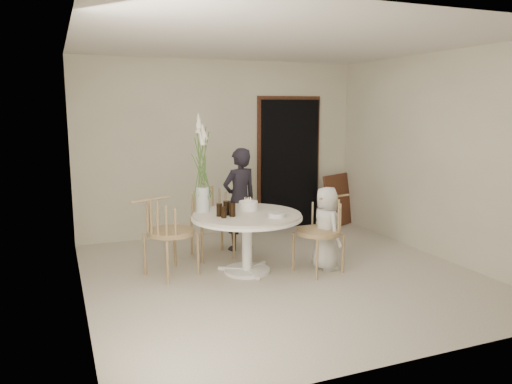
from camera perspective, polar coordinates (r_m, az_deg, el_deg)
name	(u,v)px	position (r m, az deg, el deg)	size (l,w,h in m)	color
ground	(282,275)	(6.08, 2.96, -9.41)	(4.50, 4.50, 0.00)	silver
room_shell	(283,140)	(5.76, 3.10, 6.00)	(4.50, 4.50, 4.50)	silver
doorway	(290,164)	(8.27, 3.85, 3.18)	(1.00, 0.10, 2.10)	black
door_trim	(289,160)	(8.30, 3.74, 3.62)	(1.12, 0.03, 2.22)	brown
table	(247,223)	(6.00, -1.04, -3.54)	(1.33, 1.33, 0.73)	white
picture_frame	(338,200)	(8.53, 9.35, -0.92)	(0.65, 0.04, 0.87)	brown
chair_far	(209,210)	(6.77, -5.43, -2.01)	(0.55, 0.60, 0.96)	tan
chair_right	(327,223)	(6.15, 8.06, -3.47)	(0.62, 0.59, 0.92)	tan
chair_left	(161,225)	(5.90, -10.81, -3.78)	(0.71, 0.69, 0.98)	tan
girl	(240,199)	(6.94, -1.88, -0.85)	(0.52, 0.34, 1.44)	black
boy	(326,228)	(6.20, 8.03, -4.13)	(0.50, 0.33, 1.03)	silver
birthday_cake	(248,206)	(6.16, -0.89, -1.57)	(0.23, 0.23, 0.16)	white
cola_tumbler_a	(224,212)	(5.74, -3.70, -2.30)	(0.06, 0.06, 0.14)	black
cola_tumbler_b	(232,210)	(5.81, -2.72, -2.01)	(0.08, 0.08, 0.16)	black
cola_tumbler_c	(219,210)	(5.82, -4.21, -2.05)	(0.07, 0.07, 0.15)	black
cola_tumbler_d	(227,208)	(5.89, -3.39, -1.83)	(0.08, 0.08, 0.17)	black
plate_stack	(277,215)	(5.78, 2.38, -2.64)	(0.20, 0.20, 0.05)	white
flower_vase	(202,168)	(6.02, -6.19, 2.74)	(0.16, 0.16, 1.20)	silver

